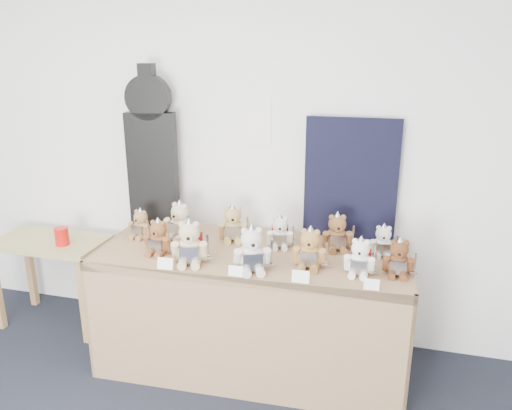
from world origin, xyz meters
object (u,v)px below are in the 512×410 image
(side_table, at_px, (52,255))
(teddy_front_far_left, at_px, (158,238))
(guitar_case, at_px, (152,149))
(teddy_front_right, at_px, (310,250))
(teddy_back_left, at_px, (180,222))
(teddy_back_far_left, at_px, (141,225))
(teddy_back_centre_left, at_px, (233,225))
(teddy_back_end, at_px, (383,242))
(teddy_front_left, at_px, (190,244))
(display_table, at_px, (250,281))
(teddy_front_centre, at_px, (252,251))
(red_cup, at_px, (62,236))
(teddy_front_far_right, at_px, (360,258))
(teddy_front_end, at_px, (399,259))
(teddy_back_right, at_px, (337,234))

(side_table, xyz_separation_m, teddy_front_far_left, (1.05, -0.30, 0.35))
(guitar_case, bearing_deg, side_table, -174.04)
(teddy_front_right, xyz_separation_m, teddy_back_left, (-0.93, 0.24, 0.01))
(side_table, bearing_deg, teddy_back_far_left, -5.23)
(teddy_back_centre_left, height_order, teddy_back_end, teddy_back_centre_left)
(teddy_back_left, height_order, teddy_back_centre_left, teddy_back_left)
(side_table, xyz_separation_m, teddy_back_far_left, (0.81, -0.07, 0.34))
(teddy_front_left, bearing_deg, teddy_back_far_left, 131.20)
(side_table, height_order, teddy_back_far_left, teddy_back_far_left)
(display_table, height_order, teddy_back_centre_left, teddy_back_centre_left)
(teddy_front_far_left, bearing_deg, teddy_back_far_left, 138.96)
(teddy_front_left, bearing_deg, teddy_back_left, 105.30)
(teddy_front_centre, distance_m, teddy_back_left, 0.71)
(teddy_front_left, bearing_deg, teddy_front_right, -5.86)
(teddy_front_left, xyz_separation_m, teddy_back_left, (-0.22, 0.37, -0.01))
(display_table, height_order, teddy_front_right, teddy_front_right)
(red_cup, relative_size, teddy_front_far_right, 0.54)
(teddy_front_far_left, bearing_deg, teddy_front_centre, -6.24)
(teddy_front_far_right, bearing_deg, teddy_front_left, -171.68)
(teddy_front_end, relative_size, teddy_back_right, 0.90)
(teddy_back_end, bearing_deg, teddy_front_end, -75.29)
(teddy_front_far_right, bearing_deg, teddy_front_centre, -167.51)
(red_cup, distance_m, teddy_front_end, 2.36)
(teddy_back_left, bearing_deg, guitar_case, 155.56)
(side_table, bearing_deg, teddy_front_end, -5.47)
(teddy_front_far_left, distance_m, teddy_back_centre_left, 0.51)
(display_table, bearing_deg, teddy_back_end, 12.51)
(teddy_front_far_right, height_order, teddy_back_far_left, teddy_front_far_right)
(teddy_front_far_left, distance_m, teddy_back_left, 0.28)
(teddy_front_far_right, xyz_separation_m, teddy_front_end, (0.21, 0.05, -0.00))
(side_table, bearing_deg, teddy_back_centre_left, 1.42)
(guitar_case, bearing_deg, teddy_back_far_left, -94.02)
(teddy_back_right, bearing_deg, side_table, 167.38)
(side_table, relative_size, teddy_front_far_left, 3.35)
(teddy_front_far_right, bearing_deg, teddy_back_end, 70.79)
(teddy_front_far_left, xyz_separation_m, teddy_front_centre, (0.64, -0.09, 0.02))
(red_cup, xyz_separation_m, teddy_front_left, (1.14, -0.32, 0.18))
(display_table, distance_m, teddy_back_end, 0.87)
(side_table, height_order, teddy_back_centre_left, teddy_back_centre_left)
(teddy_front_end, distance_m, teddy_back_end, 0.28)
(display_table, bearing_deg, teddy_front_far_right, -10.31)
(display_table, xyz_separation_m, teddy_front_end, (0.89, -0.05, 0.27))
(teddy_front_centre, height_order, teddy_back_end, teddy_front_centre)
(teddy_front_far_right, xyz_separation_m, teddy_back_left, (-1.22, 0.26, 0.02))
(teddy_front_far_right, bearing_deg, guitar_case, 164.59)
(teddy_back_left, distance_m, teddy_back_centre_left, 0.36)
(teddy_front_centre, relative_size, teddy_back_end, 1.34)
(teddy_front_left, relative_size, teddy_back_end, 1.35)
(red_cup, distance_m, teddy_back_far_left, 0.66)
(teddy_back_centre_left, bearing_deg, teddy_back_left, 172.43)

